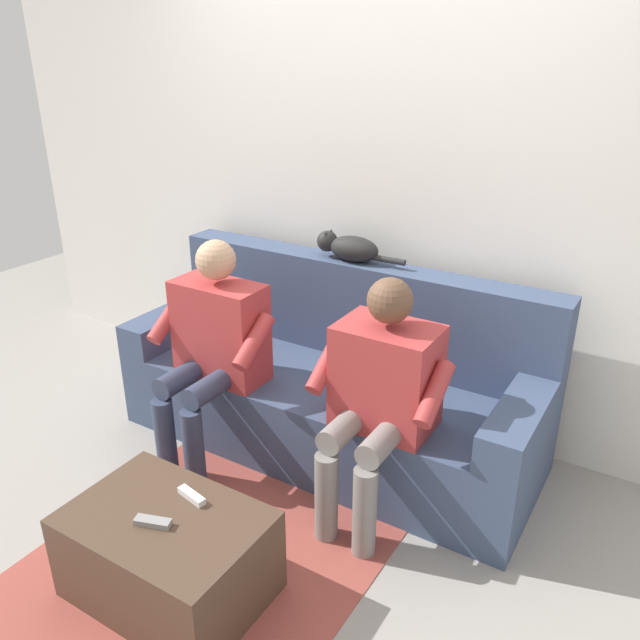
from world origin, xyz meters
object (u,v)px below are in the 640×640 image
at_px(coffee_table, 168,554).
at_px(remote_white, 192,496).
at_px(person_right_seated, 213,341).
at_px(remote_gray, 154,522).
at_px(person_left_seated, 380,388).
at_px(couch, 334,386).
at_px(cat_on_backrest, 349,247).

relative_size(coffee_table, remote_white, 5.45).
xyz_separation_m(person_right_seated, remote_gray, (-0.45, 0.87, -0.25)).
bearing_deg(remote_gray, person_left_seated, -134.46).
relative_size(couch, person_left_seated, 1.97).
distance_m(person_left_seated, remote_white, 0.87).
distance_m(couch, remote_gray, 1.28).
relative_size(couch, remote_white, 16.02).
bearing_deg(cat_on_backrest, coffee_table, 92.24).
height_order(remote_gray, remote_white, remote_white).
bearing_deg(person_left_seated, remote_white, 60.00).
height_order(person_left_seated, remote_white, person_left_seated).
bearing_deg(remote_gray, cat_on_backrest, -106.45).
height_order(coffee_table, remote_white, remote_white).
xyz_separation_m(couch, remote_white, (-0.02, 1.09, 0.06)).
xyz_separation_m(person_left_seated, remote_gray, (0.44, 0.91, -0.24)).
xyz_separation_m(couch, cat_on_backrest, (0.06, -0.24, 0.67)).
bearing_deg(coffee_table, remote_white, -99.26).
bearing_deg(remote_gray, remote_white, -114.04).
relative_size(cat_on_backrest, remote_white, 3.73).
distance_m(coffee_table, person_right_seated, 1.03).
height_order(person_left_seated, cat_on_backrest, person_left_seated).
xyz_separation_m(couch, coffee_table, (0.00, 1.22, -0.14)).
relative_size(person_left_seated, cat_on_backrest, 2.19).
bearing_deg(remote_white, cat_on_backrest, 104.65).
height_order(coffee_table, person_left_seated, person_left_seated).
height_order(couch, coffee_table, couch).
bearing_deg(cat_on_backrest, couch, 103.31).
distance_m(person_right_seated, remote_white, 0.87).
height_order(couch, remote_white, couch).
xyz_separation_m(coffee_table, remote_gray, (-0.00, 0.05, 0.19)).
height_order(person_left_seated, person_right_seated, person_right_seated).
bearing_deg(couch, person_right_seated, 42.18).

